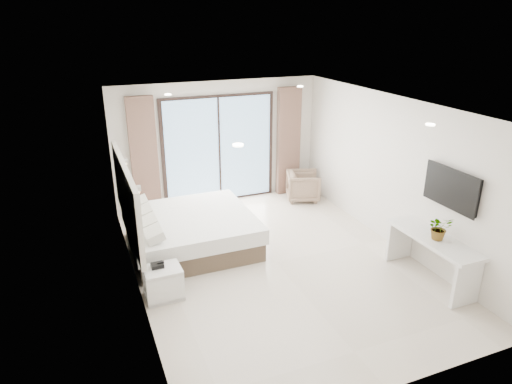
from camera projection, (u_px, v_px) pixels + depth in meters
ground at (275, 262)px, 7.86m from camera, size 6.20×6.20×0.00m
room_shell at (247, 163)px, 7.94m from camera, size 4.62×6.22×2.72m
bed at (190, 231)px, 8.26m from camera, size 2.19×2.09×0.75m
nightstand at (163, 283)px, 6.80m from camera, size 0.55×0.46×0.49m
phone at (157, 265)px, 6.73m from camera, size 0.19×0.15×0.06m
console_desk at (432, 249)px, 7.14m from camera, size 0.52×1.66×0.77m
plant at (439, 230)px, 6.94m from camera, size 0.45×0.47×0.30m
armchair at (303, 185)px, 10.42m from camera, size 0.86×0.89×0.72m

